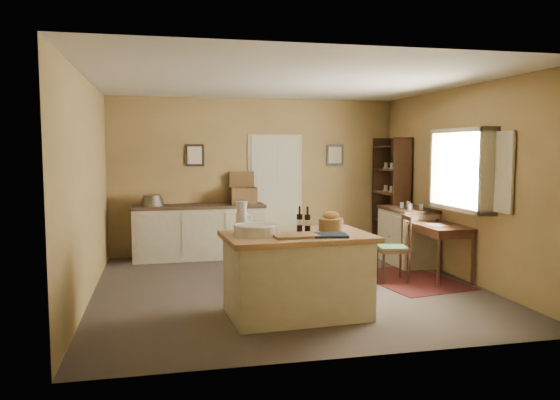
# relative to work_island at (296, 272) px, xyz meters

# --- Properties ---
(ground) EXTENTS (5.00, 5.00, 0.00)m
(ground) POSITION_rel_work_island_xyz_m (0.20, 1.20, -0.48)
(ground) COLOR brown
(ground) RESTS_ON ground
(wall_back) EXTENTS (5.00, 0.10, 2.70)m
(wall_back) POSITION_rel_work_island_xyz_m (0.20, 3.70, 0.87)
(wall_back) COLOR #9A7B49
(wall_back) RESTS_ON ground
(wall_front) EXTENTS (5.00, 0.10, 2.70)m
(wall_front) POSITION_rel_work_island_xyz_m (0.20, -1.30, 0.87)
(wall_front) COLOR #9A7B49
(wall_front) RESTS_ON ground
(wall_left) EXTENTS (0.10, 5.00, 2.70)m
(wall_left) POSITION_rel_work_island_xyz_m (-2.30, 1.20, 0.87)
(wall_left) COLOR #9A7B49
(wall_left) RESTS_ON ground
(wall_right) EXTENTS (0.10, 5.00, 2.70)m
(wall_right) POSITION_rel_work_island_xyz_m (2.70, 1.20, 0.87)
(wall_right) COLOR #9A7B49
(wall_right) RESTS_ON ground
(ceiling) EXTENTS (5.00, 5.00, 0.00)m
(ceiling) POSITION_rel_work_island_xyz_m (0.20, 1.20, 2.22)
(ceiling) COLOR silver
(ceiling) RESTS_ON wall_back
(door) EXTENTS (0.97, 0.06, 2.11)m
(door) POSITION_rel_work_island_xyz_m (0.55, 3.67, 0.57)
(door) COLOR beige
(door) RESTS_ON ground
(framed_prints) EXTENTS (2.82, 0.02, 0.38)m
(framed_prints) POSITION_rel_work_island_xyz_m (0.40, 3.68, 1.24)
(framed_prints) COLOR black
(framed_prints) RESTS_ON ground
(window) EXTENTS (0.25, 1.99, 1.12)m
(window) POSITION_rel_work_island_xyz_m (2.62, 1.00, 1.07)
(window) COLOR beige
(window) RESTS_ON ground
(work_island) EXTENTS (1.65, 1.13, 1.20)m
(work_island) POSITION_rel_work_island_xyz_m (0.00, 0.00, 0.00)
(work_island) COLOR beige
(work_island) RESTS_ON ground
(sideboard) EXTENTS (2.19, 0.62, 1.18)m
(sideboard) POSITION_rel_work_island_xyz_m (-0.81, 3.40, -0.00)
(sideboard) COLOR beige
(sideboard) RESTS_ON ground
(rug) EXTENTS (1.36, 1.76, 0.01)m
(rug) POSITION_rel_work_island_xyz_m (1.95, 1.22, -0.48)
(rug) COLOR #4B1816
(rug) RESTS_ON ground
(writing_desk) EXTENTS (0.58, 0.95, 0.82)m
(writing_desk) POSITION_rel_work_island_xyz_m (2.40, 1.22, 0.19)
(writing_desk) COLOR #3B1E13
(writing_desk) RESTS_ON ground
(desk_chair) EXTENTS (0.47, 0.47, 0.90)m
(desk_chair) POSITION_rel_work_island_xyz_m (1.68, 1.22, -0.03)
(desk_chair) COLOR black
(desk_chair) RESTS_ON ground
(right_cabinet) EXTENTS (0.60, 1.08, 0.99)m
(right_cabinet) POSITION_rel_work_island_xyz_m (2.40, 2.25, -0.02)
(right_cabinet) COLOR beige
(right_cabinet) RESTS_ON ground
(shelving_unit) EXTENTS (0.34, 0.91, 2.02)m
(shelving_unit) POSITION_rel_work_island_xyz_m (2.55, 3.12, 0.53)
(shelving_unit) COLOR black
(shelving_unit) RESTS_ON ground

